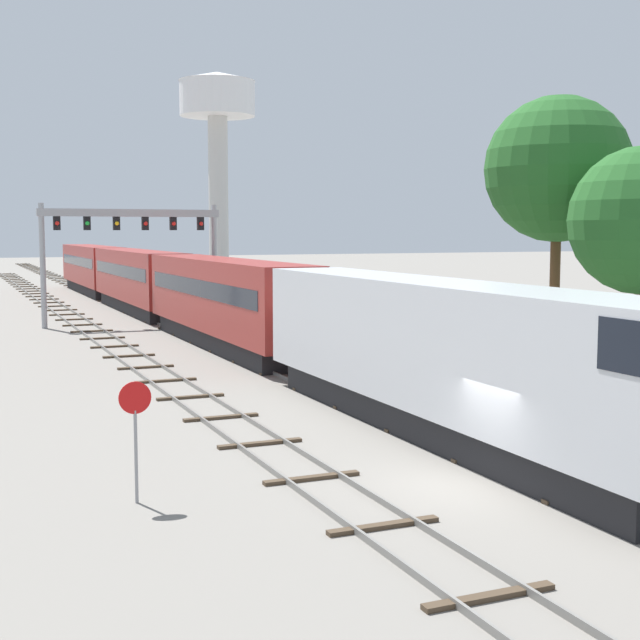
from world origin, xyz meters
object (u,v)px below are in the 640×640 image
Objects in this scene: signal_gantry at (131,236)px; stop_sign at (135,424)px; passenger_train at (171,287)px; water_tower at (218,115)px; trackside_tree_left at (558,170)px.

stop_sign is at bearing -101.12° from signal_gantry.
stop_sign is (-7.75, -39.44, -4.12)m from signal_gantry.
passenger_train is 4.43m from signal_gantry.
water_tower is 75.83m from trackside_tree_left.
signal_gantry is 60.77m from water_tower.
passenger_train is at bearing 131.72° from trackside_tree_left.
passenger_train is 39.00m from stop_sign.
stop_sign is at bearing -107.78° from water_tower.
stop_sign is at bearing -104.86° from passenger_train.
signal_gantry is at bearing 142.06° from passenger_train.
trackside_tree_left is (26.67, 18.98, 7.73)m from stop_sign.
stop_sign is 0.21× the size of trackside_tree_left.
stop_sign is at bearing -144.56° from trackside_tree_left.
water_tower reaches higher than passenger_train.
water_tower is (22.33, 54.38, 15.40)m from signal_gantry.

